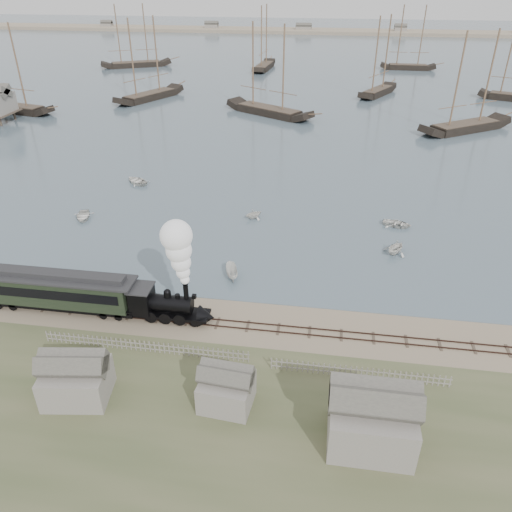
# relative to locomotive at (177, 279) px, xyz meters

# --- Properties ---
(ground) EXTENTS (600.00, 600.00, 0.00)m
(ground) POSITION_rel_locomotive_xyz_m (4.75, 2.00, -4.75)
(ground) COLOR tan
(ground) RESTS_ON ground
(harbor_water) EXTENTS (600.00, 336.00, 0.06)m
(harbor_water) POSITION_rel_locomotive_xyz_m (4.75, 172.00, -4.72)
(harbor_water) COLOR #485A66
(harbor_water) RESTS_ON ground
(rail_track) EXTENTS (120.00, 1.80, 0.16)m
(rail_track) POSITION_rel_locomotive_xyz_m (4.75, 0.00, -4.71)
(rail_track) COLOR #34231C
(rail_track) RESTS_ON ground
(picket_fence_west) EXTENTS (19.00, 0.10, 1.20)m
(picket_fence_west) POSITION_rel_locomotive_xyz_m (-1.75, -5.00, -4.75)
(picket_fence_west) COLOR gray
(picket_fence_west) RESTS_ON ground
(picket_fence_east) EXTENTS (15.00, 0.10, 1.20)m
(picket_fence_east) POSITION_rel_locomotive_xyz_m (17.25, -5.50, -4.75)
(picket_fence_east) COLOR gray
(picket_fence_east) RESTS_ON ground
(shed_left) EXTENTS (5.00, 4.00, 4.10)m
(shed_left) POSITION_rel_locomotive_xyz_m (-5.25, -11.00, -4.75)
(shed_left) COLOR gray
(shed_left) RESTS_ON ground
(shed_mid) EXTENTS (4.00, 3.50, 3.60)m
(shed_mid) POSITION_rel_locomotive_xyz_m (6.75, -10.00, -4.75)
(shed_mid) COLOR gray
(shed_mid) RESTS_ON ground
(shed_right) EXTENTS (6.00, 5.00, 5.10)m
(shed_right) POSITION_rel_locomotive_xyz_m (17.75, -12.00, -4.75)
(shed_right) COLOR gray
(shed_right) RESTS_ON ground
(far_spit) EXTENTS (500.00, 20.00, 1.80)m
(far_spit) POSITION_rel_locomotive_xyz_m (4.75, 252.00, -4.75)
(far_spit) COLOR tan
(far_spit) RESTS_ON ground
(locomotive) EXTENTS (8.28, 3.09, 10.33)m
(locomotive) POSITION_rel_locomotive_xyz_m (0.00, 0.00, 0.00)
(locomotive) COLOR black
(locomotive) RESTS_ON ground
(passenger_coach) EXTENTS (15.66, 3.02, 3.80)m
(passenger_coach) POSITION_rel_locomotive_xyz_m (-12.24, 0.00, -2.36)
(passenger_coach) COLOR black
(passenger_coach) RESTS_ON ground
(beached_dinghy) EXTENTS (3.43, 4.25, 0.78)m
(beached_dinghy) POSITION_rel_locomotive_xyz_m (-12.45, 1.83, -4.36)
(beached_dinghy) COLOR silver
(beached_dinghy) RESTS_ON ground
(rowboat_0) EXTENTS (4.52, 3.83, 0.80)m
(rowboat_0) POSITION_rel_locomotive_xyz_m (-19.66, 20.07, -4.29)
(rowboat_0) COLOR silver
(rowboat_0) RESTS_ON harbor_water
(rowboat_1) EXTENTS (3.41, 3.44, 1.37)m
(rowboat_1) POSITION_rel_locomotive_xyz_m (3.62, 23.76, -4.00)
(rowboat_1) COLOR silver
(rowboat_1) RESTS_ON harbor_water
(rowboat_2) EXTENTS (3.44, 2.16, 1.24)m
(rowboat_2) POSITION_rel_locomotive_xyz_m (3.52, 8.41, -4.07)
(rowboat_2) COLOR silver
(rowboat_2) RESTS_ON harbor_water
(rowboat_3) EXTENTS (3.59, 4.36, 0.79)m
(rowboat_3) POSITION_rel_locomotive_xyz_m (22.99, 24.18, -4.29)
(rowboat_3) COLOR silver
(rowboat_3) RESTS_ON harbor_water
(rowboat_4) EXTENTS (4.22, 4.10, 1.70)m
(rowboat_4) POSITION_rel_locomotive_xyz_m (22.08, 16.64, -3.84)
(rowboat_4) COLOR silver
(rowboat_4) RESTS_ON harbor_water
(rowboat_6) EXTENTS (5.00, 5.28, 0.89)m
(rowboat_6) POSITION_rel_locomotive_xyz_m (-16.95, 33.72, -4.24)
(rowboat_6) COLOR silver
(rowboat_6) RESTS_ON harbor_water
(schooner_0) EXTENTS (20.67, 9.26, 20.00)m
(schooner_0) POSITION_rel_locomotive_xyz_m (-61.59, 72.90, 5.31)
(schooner_0) COLOR black
(schooner_0) RESTS_ON harbor_water
(schooner_1) EXTENTS (14.16, 21.55, 20.00)m
(schooner_1) POSITION_rel_locomotive_xyz_m (-34.49, 90.70, 5.31)
(schooner_1) COLOR black
(schooner_1) RESTS_ON harbor_water
(schooner_2) EXTENTS (22.44, 16.54, 20.00)m
(schooner_2) POSITION_rel_locomotive_xyz_m (-1.53, 79.83, 5.31)
(schooner_2) COLOR black
(schooner_2) RESTS_ON harbor_water
(schooner_3) EXTENTS (11.78, 17.60, 20.00)m
(schooner_3) POSITION_rel_locomotive_xyz_m (24.98, 104.68, 5.31)
(schooner_3) COLOR black
(schooner_3) RESTS_ON harbor_water
(schooner_4) EXTENTS (21.39, 17.08, 20.00)m
(schooner_4) POSITION_rel_locomotive_xyz_m (41.35, 72.65, 5.31)
(schooner_4) COLOR black
(schooner_4) RESTS_ON harbor_water
(schooner_6) EXTENTS (23.67, 15.69, 20.00)m
(schooner_6) POSITION_rel_locomotive_xyz_m (-55.55, 137.49, 5.31)
(schooner_6) COLOR black
(schooner_6) RESTS_ON harbor_water
(schooner_7) EXTENTS (6.18, 20.13, 20.00)m
(schooner_7) POSITION_rel_locomotive_xyz_m (-10.91, 139.30, 5.31)
(schooner_7) COLOR black
(schooner_7) RESTS_ON harbor_water
(schooner_8) EXTENTS (18.05, 4.26, 20.00)m
(schooner_8) POSITION_rel_locomotive_xyz_m (37.37, 146.08, 5.31)
(schooner_8) COLOR black
(schooner_8) RESTS_ON harbor_water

